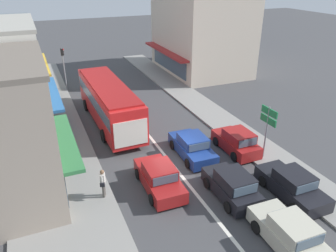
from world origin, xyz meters
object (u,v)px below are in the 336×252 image
at_px(city_bus, 109,101).
at_px(directional_road_sign, 268,121).
at_px(hatchback_behind_bus_mid, 232,186).
at_px(parked_hatchback_kerb_second, 236,142).
at_px(sedan_adjacent_lane_lead, 291,235).
at_px(sedan_behind_bus_near, 159,178).
at_px(traffic_light_downstreet, 63,62).
at_px(pedestrian_with_handbag_near, 103,182).
at_px(parked_sedan_kerb_front, 292,185).
at_px(sedan_queue_gap_filler, 192,147).

distance_m(city_bus, directional_road_sign, 12.05).
height_order(hatchback_behind_bus_mid, parked_hatchback_kerb_second, same).
relative_size(city_bus, sedan_adjacent_lane_lead, 2.56).
height_order(sedan_behind_bus_near, parked_hatchback_kerb_second, parked_hatchback_kerb_second).
xyz_separation_m(traffic_light_downstreet, pedestrian_with_handbag_near, (-0.49, -18.64, -1.79)).
relative_size(parked_sedan_kerb_front, pedestrian_with_handbag_near, 2.58).
relative_size(parked_sedan_kerb_front, parked_hatchback_kerb_second, 1.13).
height_order(hatchback_behind_bus_mid, pedestrian_with_handbag_near, pedestrian_with_handbag_near).
relative_size(city_bus, parked_hatchback_kerb_second, 2.94).
distance_m(hatchback_behind_bus_mid, parked_hatchback_kerb_second, 5.03).
bearing_deg(traffic_light_downstreet, hatchback_behind_bus_mid, -74.65).
bearing_deg(city_bus, sedan_adjacent_lane_lead, -75.45).
height_order(parked_hatchback_kerb_second, directional_road_sign, directional_road_sign).
bearing_deg(directional_road_sign, hatchback_behind_bus_mid, -148.01).
bearing_deg(city_bus, parked_hatchback_kerb_second, -49.12).
relative_size(directional_road_sign, pedestrian_with_handbag_near, 2.21).
height_order(city_bus, parked_hatchback_kerb_second, city_bus).
bearing_deg(sedan_queue_gap_filler, traffic_light_downstreet, 109.42).
relative_size(sedan_adjacent_lane_lead, traffic_light_downstreet, 1.01).
distance_m(directional_road_sign, pedestrian_with_handbag_near, 10.46).
bearing_deg(city_bus, hatchback_behind_bus_mid, -72.63).
height_order(sedan_behind_bus_near, hatchback_behind_bus_mid, hatchback_behind_bus_mid).
bearing_deg(hatchback_behind_bus_mid, parked_sedan_kerb_front, -21.13).
height_order(city_bus, pedestrian_with_handbag_near, city_bus).
bearing_deg(hatchback_behind_bus_mid, city_bus, 107.37).
bearing_deg(city_bus, parked_sedan_kerb_front, -62.62).
distance_m(parked_hatchback_kerb_second, pedestrian_with_handbag_near, 9.42).
height_order(sedan_behind_bus_near, directional_road_sign, directional_road_sign).
distance_m(sedan_queue_gap_filler, directional_road_sign, 5.00).
relative_size(hatchback_behind_bus_mid, sedan_adjacent_lane_lead, 0.88).
xyz_separation_m(city_bus, hatchback_behind_bus_mid, (3.67, -11.74, -1.17)).
height_order(hatchback_behind_bus_mid, sedan_adjacent_lane_lead, hatchback_behind_bus_mid).
distance_m(city_bus, sedan_queue_gap_filler, 8.07).
bearing_deg(parked_hatchback_kerb_second, sedan_queue_gap_filler, 168.32).
distance_m(traffic_light_downstreet, pedestrian_with_handbag_near, 18.73).
bearing_deg(parked_sedan_kerb_front, pedestrian_with_handbag_near, 158.44).
xyz_separation_m(sedan_adjacent_lane_lead, directional_road_sign, (3.61, 6.54, 2.04)).
bearing_deg(sedan_queue_gap_filler, parked_hatchback_kerb_second, -11.68).
relative_size(sedan_queue_gap_filler, traffic_light_downstreet, 1.01).
xyz_separation_m(city_bus, directional_road_sign, (7.71, -9.22, 0.82)).
xyz_separation_m(city_bus, sedan_adjacent_lane_lead, (4.09, -15.76, -1.22)).
xyz_separation_m(city_bus, pedestrian_with_handbag_near, (-2.63, -9.23, -0.81)).
bearing_deg(hatchback_behind_bus_mid, sedan_behind_bus_near, 145.36).
bearing_deg(directional_road_sign, sedan_queue_gap_filler, 151.91).
relative_size(sedan_adjacent_lane_lead, directional_road_sign, 1.18).
bearing_deg(directional_road_sign, pedestrian_with_handbag_near, -179.98).
height_order(city_bus, sedan_behind_bus_near, city_bus).
xyz_separation_m(sedan_behind_bus_near, parked_sedan_kerb_front, (6.26, -3.41, 0.00)).
bearing_deg(city_bus, traffic_light_downstreet, 102.76).
bearing_deg(traffic_light_downstreet, city_bus, -77.24).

